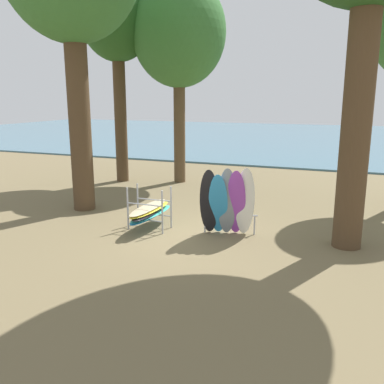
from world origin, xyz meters
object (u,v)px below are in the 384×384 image
at_px(tree_far_left_back, 179,34).
at_px(leaning_board_pile, 227,203).
at_px(tree_mid_behind, 117,23).
at_px(board_storage_rack, 149,211).

distance_m(tree_far_left_back, leaning_board_pile, 9.46).
xyz_separation_m(tree_mid_behind, tree_far_left_back, (2.52, 0.76, -0.48)).
xyz_separation_m(tree_far_left_back, leaning_board_pile, (4.18, -6.55, -5.39)).
distance_m(tree_mid_behind, board_storage_rack, 9.71).
relative_size(tree_mid_behind, tree_far_left_back, 1.01).
distance_m(leaning_board_pile, board_storage_rack, 2.35).
bearing_deg(tree_mid_behind, leaning_board_pile, -40.81).
distance_m(tree_mid_behind, leaning_board_pile, 10.62).
distance_m(tree_mid_behind, tree_far_left_back, 2.68).
bearing_deg(leaning_board_pile, tree_mid_behind, 139.19).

